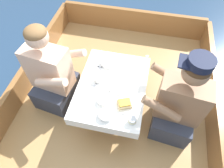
{
  "coord_description": "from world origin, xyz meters",
  "views": [
    {
      "loc": [
        0.23,
        -1.04,
        2.27
      ],
      "look_at": [
        0.0,
        0.03,
        0.81
      ],
      "focal_mm": 32.0,
      "sensor_mm": 36.0,
      "label": 1
    }
  ],
  "objects_px": {
    "person_starboard": "(178,105)",
    "coffee_cup_starboard": "(118,76)",
    "tin_can": "(132,120)",
    "person_port": "(52,76)",
    "coffee_cup_port": "(98,79)",
    "sandwich": "(124,104)"
  },
  "relations": [
    {
      "from": "sandwich",
      "to": "person_port",
      "type": "bearing_deg",
      "value": 164.6
    },
    {
      "from": "person_port",
      "to": "coffee_cup_starboard",
      "type": "bearing_deg",
      "value": 15.03
    },
    {
      "from": "person_starboard",
      "to": "coffee_cup_port",
      "type": "distance_m",
      "value": 0.75
    },
    {
      "from": "person_port",
      "to": "tin_can",
      "type": "xyz_separation_m",
      "value": [
        0.85,
        -0.35,
        0.08
      ]
    },
    {
      "from": "coffee_cup_port",
      "to": "tin_can",
      "type": "relative_size",
      "value": 1.46
    },
    {
      "from": "person_starboard",
      "to": "sandwich",
      "type": "xyz_separation_m",
      "value": [
        -0.46,
        -0.13,
        0.08
      ]
    },
    {
      "from": "person_starboard",
      "to": "sandwich",
      "type": "distance_m",
      "value": 0.49
    },
    {
      "from": "person_starboard",
      "to": "coffee_cup_starboard",
      "type": "height_order",
      "value": "person_starboard"
    },
    {
      "from": "coffee_cup_port",
      "to": "tin_can",
      "type": "height_order",
      "value": "coffee_cup_port"
    },
    {
      "from": "person_port",
      "to": "person_starboard",
      "type": "height_order",
      "value": "person_starboard"
    },
    {
      "from": "person_port",
      "to": "sandwich",
      "type": "bearing_deg",
      "value": -7.14
    },
    {
      "from": "coffee_cup_port",
      "to": "person_starboard",
      "type": "bearing_deg",
      "value": -5.62
    },
    {
      "from": "person_starboard",
      "to": "tin_can",
      "type": "height_order",
      "value": "person_starboard"
    },
    {
      "from": "sandwich",
      "to": "tin_can",
      "type": "distance_m",
      "value": 0.16
    },
    {
      "from": "person_starboard",
      "to": "sandwich",
      "type": "bearing_deg",
      "value": 22.2
    },
    {
      "from": "coffee_cup_port",
      "to": "coffee_cup_starboard",
      "type": "xyz_separation_m",
      "value": [
        0.18,
        0.08,
        -0.0
      ]
    },
    {
      "from": "person_port",
      "to": "coffee_cup_starboard",
      "type": "distance_m",
      "value": 0.66
    },
    {
      "from": "person_port",
      "to": "tin_can",
      "type": "relative_size",
      "value": 14.41
    },
    {
      "from": "person_starboard",
      "to": "coffee_cup_starboard",
      "type": "relative_size",
      "value": 10.04
    },
    {
      "from": "coffee_cup_port",
      "to": "coffee_cup_starboard",
      "type": "height_order",
      "value": "coffee_cup_port"
    },
    {
      "from": "person_starboard",
      "to": "coffee_cup_starboard",
      "type": "bearing_deg",
      "value": -8.97
    },
    {
      "from": "person_port",
      "to": "coffee_cup_starboard",
      "type": "relative_size",
      "value": 9.94
    }
  ]
}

